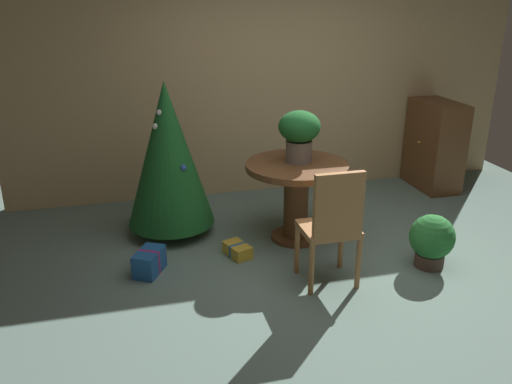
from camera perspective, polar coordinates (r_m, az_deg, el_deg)
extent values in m
plane|color=slate|center=(4.56, 8.89, -8.80)|extent=(6.60, 6.60, 0.00)
cube|color=tan|center=(6.12, 1.48, 12.03)|extent=(6.00, 0.10, 2.60)
cylinder|color=brown|center=(5.12, 4.26, -4.84)|extent=(0.46, 0.46, 0.04)
cylinder|color=brown|center=(4.98, 4.37, -1.17)|extent=(0.23, 0.23, 0.67)
cylinder|color=brown|center=(4.86, 4.48, 2.80)|extent=(0.96, 0.96, 0.06)
cylinder|color=#665B51|center=(4.88, 4.68, 4.45)|extent=(0.24, 0.24, 0.20)
ellipsoid|color=#195623|center=(4.82, 4.76, 7.13)|extent=(0.39, 0.39, 0.29)
sphere|color=red|center=(4.91, 5.76, 7.70)|extent=(0.07, 0.07, 0.07)
sphere|color=red|center=(4.95, 4.92, 7.45)|extent=(0.07, 0.07, 0.07)
cylinder|color=#9E6B3D|center=(4.43, 4.49, -6.25)|extent=(0.04, 0.04, 0.44)
cylinder|color=#9E6B3D|center=(4.56, 9.23, -5.63)|extent=(0.04, 0.04, 0.44)
cylinder|color=#9E6B3D|center=(4.14, 6.06, -8.39)|extent=(0.04, 0.04, 0.44)
cylinder|color=#9E6B3D|center=(4.28, 11.09, -7.65)|extent=(0.04, 0.04, 0.44)
cube|color=#9E6B3D|center=(4.24, 7.88, -4.01)|extent=(0.44, 0.40, 0.05)
cube|color=#9E6B3D|center=(3.98, 9.00, -1.38)|extent=(0.40, 0.05, 0.51)
cylinder|color=brown|center=(5.29, -9.08, -3.75)|extent=(0.10, 0.10, 0.12)
cone|color=#195623|center=(5.03, -9.56, 4.06)|extent=(0.84, 0.84, 1.39)
sphere|color=silver|center=(5.24, -8.31, 3.79)|extent=(0.05, 0.05, 0.05)
sphere|color=#2D51A8|center=(4.87, -9.43, -0.17)|extent=(0.07, 0.07, 0.07)
sphere|color=silver|center=(5.11, -7.98, 5.36)|extent=(0.05, 0.05, 0.05)
sphere|color=red|center=(5.24, -10.14, 3.78)|extent=(0.04, 0.04, 0.04)
sphere|color=silver|center=(4.89, -10.90, 7.04)|extent=(0.06, 0.06, 0.06)
sphere|color=gold|center=(5.47, -9.59, 0.97)|extent=(0.05, 0.05, 0.05)
sphere|color=silver|center=(4.88, -10.46, 8.52)|extent=(0.06, 0.06, 0.06)
sphere|color=#2D51A8|center=(4.87, -7.95, 2.64)|extent=(0.06, 0.06, 0.06)
cube|color=#1E569E|center=(4.56, -11.54, -7.47)|extent=(0.31, 0.36, 0.20)
cube|color=#9E287A|center=(4.56, -11.54, -7.47)|extent=(0.18, 0.11, 0.21)
cube|color=gold|center=(4.77, -2.03, -6.32)|extent=(0.25, 0.31, 0.11)
cube|color=#1E569E|center=(4.77, -2.03, -6.32)|extent=(0.17, 0.09, 0.11)
cube|color=brown|center=(6.67, 18.87, 4.85)|extent=(0.40, 0.75, 1.05)
sphere|color=#B29338|center=(6.54, 17.34, 5.21)|extent=(0.04, 0.04, 0.04)
cylinder|color=#4C382D|center=(4.84, 18.34, -6.97)|extent=(0.25, 0.25, 0.12)
sphere|color=#287533|center=(4.75, 18.63, -4.65)|extent=(0.39, 0.39, 0.39)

